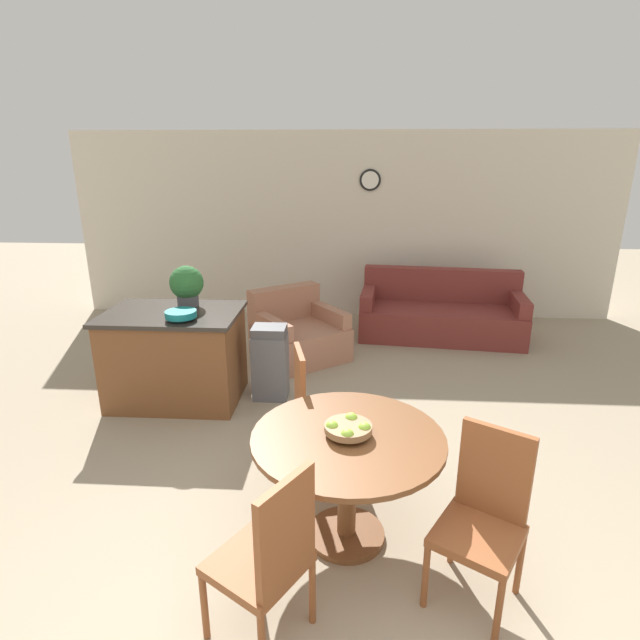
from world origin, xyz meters
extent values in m
cube|color=beige|center=(0.00, 5.72, 1.35)|extent=(8.00, 0.06, 2.70)
cylinder|color=black|center=(0.37, 5.68, 2.02)|extent=(0.30, 0.02, 0.30)
cylinder|color=white|center=(0.37, 5.67, 2.02)|extent=(0.24, 0.01, 0.24)
cylinder|color=brown|center=(0.12, 0.88, 0.02)|extent=(0.49, 0.49, 0.04)
cylinder|color=brown|center=(0.12, 0.88, 0.37)|extent=(0.12, 0.12, 0.66)
cylinder|color=brown|center=(0.12, 0.88, 0.72)|extent=(1.17, 1.17, 0.03)
cylinder|color=brown|center=(-0.58, 0.13, 0.20)|extent=(0.04, 0.04, 0.40)
cylinder|color=brown|center=(-0.37, 0.46, 0.20)|extent=(0.04, 0.04, 0.40)
cylinder|color=brown|center=(-0.05, 0.25, 0.20)|extent=(0.04, 0.04, 0.40)
cube|color=brown|center=(-0.31, 0.19, 0.42)|extent=(0.58, 0.58, 0.05)
cube|color=brown|center=(-0.15, 0.09, 0.71)|extent=(0.24, 0.35, 0.53)
cylinder|color=brown|center=(0.87, 0.19, 0.20)|extent=(0.04, 0.04, 0.40)
cylinder|color=brown|center=(0.55, 0.39, 0.20)|extent=(0.04, 0.04, 0.40)
cylinder|color=brown|center=(1.08, 0.51, 0.20)|extent=(0.04, 0.04, 0.40)
cylinder|color=brown|center=(0.75, 0.72, 0.20)|extent=(0.04, 0.04, 0.40)
cube|color=brown|center=(0.81, 0.45, 0.42)|extent=(0.58, 0.58, 0.05)
cube|color=brown|center=(0.91, 0.61, 0.71)|extent=(0.35, 0.24, 0.53)
cylinder|color=brown|center=(0.08, 1.91, 0.20)|extent=(0.04, 0.04, 0.40)
cylinder|color=brown|center=(0.17, 1.53, 0.20)|extent=(0.04, 0.04, 0.40)
cylinder|color=brown|center=(-0.29, 1.82, 0.20)|extent=(0.04, 0.04, 0.40)
cylinder|color=brown|center=(-0.21, 1.45, 0.20)|extent=(0.04, 0.04, 0.40)
cube|color=brown|center=(-0.06, 1.68, 0.42)|extent=(0.50, 0.50, 0.05)
cube|color=brown|center=(-0.25, 1.64, 0.71)|extent=(0.13, 0.39, 0.53)
cylinder|color=olive|center=(0.12, 0.88, 0.75)|extent=(0.11, 0.11, 0.03)
cylinder|color=olive|center=(0.12, 0.88, 0.79)|extent=(0.29, 0.29, 0.04)
sphere|color=#8CB738|center=(0.22, 0.87, 0.80)|extent=(0.08, 0.08, 0.08)
sphere|color=#8CB738|center=(0.14, 0.98, 0.80)|extent=(0.08, 0.08, 0.08)
sphere|color=#8CB738|center=(0.02, 0.87, 0.80)|extent=(0.08, 0.08, 0.08)
sphere|color=#8CB738|center=(0.12, 0.79, 0.80)|extent=(0.08, 0.08, 0.08)
cube|color=brown|center=(-1.59, 2.72, 0.44)|extent=(1.23, 0.83, 0.88)
cube|color=#2D2823|center=(-1.59, 2.72, 0.90)|extent=(1.29, 0.89, 0.04)
cylinder|color=#147A7F|center=(-1.42, 2.48, 0.93)|extent=(0.10, 0.10, 0.02)
cylinder|color=#147A7F|center=(-1.42, 2.48, 0.97)|extent=(0.28, 0.28, 0.06)
cylinder|color=#4C4C51|center=(-1.49, 2.94, 0.97)|extent=(0.21, 0.21, 0.11)
sphere|color=#2D6B33|center=(-1.49, 2.94, 1.15)|extent=(0.33, 0.33, 0.33)
cube|color=#56565B|center=(-0.67, 2.82, 0.33)|extent=(0.34, 0.28, 0.66)
cube|color=#49494E|center=(-0.67, 2.82, 0.71)|extent=(0.33, 0.27, 0.09)
cube|color=maroon|center=(1.33, 4.74, 0.21)|extent=(2.21, 1.14, 0.42)
cube|color=maroon|center=(1.37, 5.09, 0.65)|extent=(2.13, 0.43, 0.45)
cube|color=maroon|center=(0.36, 4.84, 0.31)|extent=(0.25, 0.86, 0.62)
cube|color=maroon|center=(2.31, 4.63, 0.31)|extent=(0.25, 0.86, 0.62)
cube|color=#A87056|center=(-0.48, 3.89, 0.20)|extent=(1.30, 1.30, 0.40)
cube|color=#A87056|center=(-0.70, 4.18, 0.60)|extent=(0.86, 0.72, 0.41)
cube|color=#A87056|center=(-0.80, 3.65, 0.29)|extent=(0.62, 0.77, 0.58)
cube|color=#A87056|center=(-0.17, 4.13, 0.29)|extent=(0.62, 0.77, 0.58)
camera|label=1|loc=(0.12, -1.74, 2.32)|focal=28.00mm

